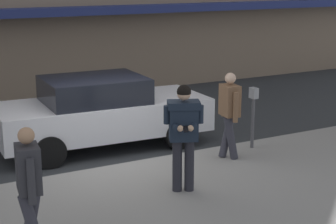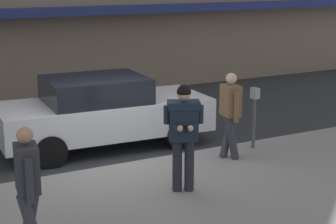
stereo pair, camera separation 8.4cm
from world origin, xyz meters
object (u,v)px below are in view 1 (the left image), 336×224
at_px(parked_sedan_mid, 101,111).
at_px(parking_meter, 253,109).
at_px(man_texting_on_phone, 184,126).
at_px(pedestrian_dark_coat, 230,110).
at_px(pedestrian_with_bag, 29,183).

xyz_separation_m(parked_sedan_mid, parking_meter, (2.54, -1.98, 0.18)).
bearing_deg(man_texting_on_phone, pedestrian_dark_coat, 32.58).
relative_size(parked_sedan_mid, pedestrian_with_bag, 2.70).
height_order(man_texting_on_phone, pedestrian_with_bag, man_texting_on_phone).
relative_size(man_texting_on_phone, pedestrian_dark_coat, 1.06).
xyz_separation_m(pedestrian_with_bag, pedestrian_dark_coat, (4.43, 1.96, 0.00)).
relative_size(parked_sedan_mid, pedestrian_dark_coat, 2.70).
bearing_deg(parking_meter, parked_sedan_mid, 142.08).
height_order(parked_sedan_mid, parking_meter, parked_sedan_mid).
bearing_deg(parked_sedan_mid, pedestrian_with_bag, -122.32).
relative_size(parked_sedan_mid, parking_meter, 3.61).
xyz_separation_m(man_texting_on_phone, pedestrian_dark_coat, (1.64, 1.05, -0.14)).
height_order(pedestrian_dark_coat, parking_meter, pedestrian_dark_coat).
bearing_deg(pedestrian_with_bag, man_texting_on_phone, 18.13).
xyz_separation_m(man_texting_on_phone, pedestrian_with_bag, (-2.79, -0.91, -0.14)).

